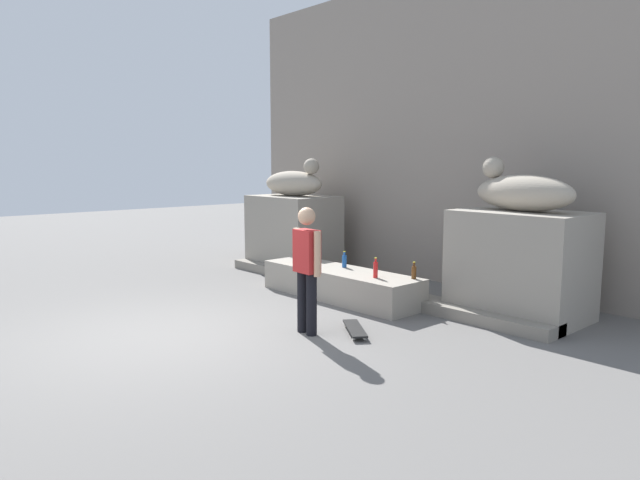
# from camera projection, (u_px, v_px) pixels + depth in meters

# --- Properties ---
(ground_plane) EXTENTS (40.00, 40.00, 0.00)m
(ground_plane) POSITION_uv_depth(u_px,v_px,m) (167.00, 335.00, 7.46)
(ground_plane) COLOR #605E5B
(facade_wall) EXTENTS (9.78, 0.60, 5.70)m
(facade_wall) POSITION_uv_depth(u_px,v_px,m) (439.00, 130.00, 10.87)
(facade_wall) COLOR gray
(facade_wall) RESTS_ON ground_plane
(pedestal_left) EXTENTS (1.81, 1.24, 1.55)m
(pedestal_left) POSITION_uv_depth(u_px,v_px,m) (293.00, 233.00, 12.08)
(pedestal_left) COLOR gray
(pedestal_left) RESTS_ON ground_plane
(pedestal_right) EXTENTS (1.81, 1.24, 1.55)m
(pedestal_right) POSITION_uv_depth(u_px,v_px,m) (520.00, 265.00, 8.26)
(pedestal_right) COLOR gray
(pedestal_right) RESTS_ON ground_plane
(statue_reclining_left) EXTENTS (1.63, 0.66, 0.78)m
(statue_reclining_left) POSITION_uv_depth(u_px,v_px,m) (294.00, 182.00, 11.92)
(statue_reclining_left) COLOR #A39785
(statue_reclining_left) RESTS_ON pedestal_left
(statue_reclining_right) EXTENTS (1.66, 0.78, 0.78)m
(statue_reclining_right) POSITION_uv_depth(u_px,v_px,m) (521.00, 191.00, 8.15)
(statue_reclining_right) COLOR #A39785
(statue_reclining_right) RESTS_ON pedestal_right
(ledge_block) EXTENTS (3.04, 0.84, 0.49)m
(ledge_block) POSITION_uv_depth(u_px,v_px,m) (340.00, 284.00, 9.50)
(ledge_block) COLOR gray
(ledge_block) RESTS_ON ground_plane
(skater) EXTENTS (0.54, 0.23, 1.67)m
(skater) POSITION_uv_depth(u_px,v_px,m) (307.00, 265.00, 7.43)
(skater) COLOR black
(skater) RESTS_ON ground_plane
(skateboard) EXTENTS (0.77, 0.62, 0.08)m
(skateboard) POSITION_uv_depth(u_px,v_px,m) (355.00, 329.00, 7.55)
(skateboard) COLOR black
(skateboard) RESTS_ON ground_plane
(bottle_brown) EXTENTS (0.07, 0.07, 0.26)m
(bottle_brown) POSITION_uv_depth(u_px,v_px,m) (414.00, 272.00, 8.67)
(bottle_brown) COLOR #593314
(bottle_brown) RESTS_ON ledge_block
(bottle_blue) EXTENTS (0.08, 0.08, 0.27)m
(bottle_blue) POSITION_uv_depth(u_px,v_px,m) (344.00, 261.00, 9.61)
(bottle_blue) COLOR #194C99
(bottle_blue) RESTS_ON ledge_block
(bottle_red) EXTENTS (0.07, 0.07, 0.31)m
(bottle_red) POSITION_uv_depth(u_px,v_px,m) (376.00, 269.00, 8.74)
(bottle_red) COLOR red
(bottle_red) RESTS_ON ledge_block
(bottle_orange) EXTENTS (0.08, 0.08, 0.26)m
(bottle_orange) POSITION_uv_depth(u_px,v_px,m) (297.00, 258.00, 9.95)
(bottle_orange) COLOR orange
(bottle_orange) RESTS_ON ledge_block
(stair_step) EXTENTS (7.00, 0.50, 0.17)m
(stair_step) POSITION_uv_depth(u_px,v_px,m) (360.00, 289.00, 9.84)
(stair_step) COLOR gray
(stair_step) RESTS_ON ground_plane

